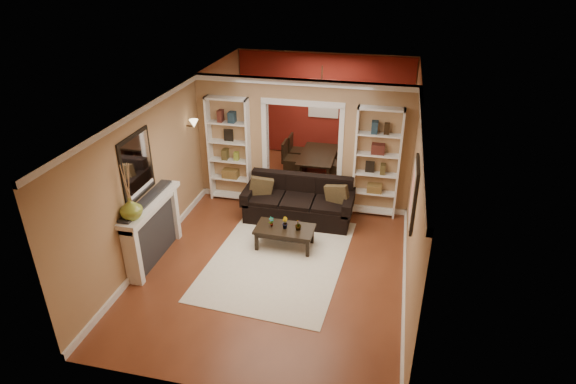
% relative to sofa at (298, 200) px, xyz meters
% --- Properties ---
extents(floor, '(8.00, 8.00, 0.00)m').
position_rel_sofa_xyz_m(floor, '(-0.08, -0.45, -0.43)').
color(floor, brown).
rests_on(floor, ground).
extents(ceiling, '(8.00, 8.00, 0.00)m').
position_rel_sofa_xyz_m(ceiling, '(-0.08, -0.45, 2.27)').
color(ceiling, white).
rests_on(ceiling, ground).
extents(wall_back, '(8.00, 0.00, 8.00)m').
position_rel_sofa_xyz_m(wall_back, '(-0.08, 3.55, 0.92)').
color(wall_back, tan).
rests_on(wall_back, ground).
extents(wall_front, '(8.00, 0.00, 8.00)m').
position_rel_sofa_xyz_m(wall_front, '(-0.08, -4.45, 0.92)').
color(wall_front, tan).
rests_on(wall_front, ground).
extents(wall_left, '(0.00, 8.00, 8.00)m').
position_rel_sofa_xyz_m(wall_left, '(-2.33, -0.45, 0.92)').
color(wall_left, tan).
rests_on(wall_left, ground).
extents(wall_right, '(0.00, 8.00, 8.00)m').
position_rel_sofa_xyz_m(wall_right, '(2.17, -0.45, 0.92)').
color(wall_right, tan).
rests_on(wall_right, ground).
extents(partition_wall, '(4.50, 0.15, 2.70)m').
position_rel_sofa_xyz_m(partition_wall, '(-0.08, 0.75, 0.92)').
color(partition_wall, tan).
rests_on(partition_wall, floor).
extents(red_back_panel, '(4.44, 0.04, 2.64)m').
position_rel_sofa_xyz_m(red_back_panel, '(-0.08, 3.52, 0.89)').
color(red_back_panel, maroon).
rests_on(red_back_panel, floor).
extents(dining_window, '(0.78, 0.03, 0.98)m').
position_rel_sofa_xyz_m(dining_window, '(-0.08, 3.48, 1.12)').
color(dining_window, '#8CA5CC').
rests_on(dining_window, wall_back).
extents(area_rug, '(2.50, 3.35, 0.01)m').
position_rel_sofa_xyz_m(area_rug, '(-0.06, -1.47, -0.43)').
color(area_rug, silver).
rests_on(area_rug, floor).
extents(sofa, '(2.21, 0.95, 0.86)m').
position_rel_sofa_xyz_m(sofa, '(0.00, 0.00, 0.00)').
color(sofa, black).
rests_on(sofa, floor).
extents(pillow_left, '(0.48, 0.28, 0.46)m').
position_rel_sofa_xyz_m(pillow_left, '(-0.78, -0.02, 0.22)').
color(pillow_left, brown).
rests_on(pillow_left, sofa).
extents(pillow_right, '(0.48, 0.24, 0.46)m').
position_rel_sofa_xyz_m(pillow_right, '(0.78, -0.02, 0.22)').
color(pillow_right, brown).
rests_on(pillow_right, sofa).
extents(coffee_table, '(1.09, 0.60, 0.41)m').
position_rel_sofa_xyz_m(coffee_table, '(-0.03, -1.06, -0.23)').
color(coffee_table, black).
rests_on(coffee_table, floor).
extents(plant_left, '(0.12, 0.12, 0.19)m').
position_rel_sofa_xyz_m(plant_left, '(-0.28, -1.06, 0.07)').
color(plant_left, '#336626').
rests_on(plant_left, coffee_table).
extents(plant_center, '(0.14, 0.15, 0.22)m').
position_rel_sofa_xyz_m(plant_center, '(-0.03, -1.06, 0.08)').
color(plant_center, '#336626').
rests_on(plant_center, coffee_table).
extents(plant_right, '(0.16, 0.16, 0.21)m').
position_rel_sofa_xyz_m(plant_right, '(0.22, -1.06, 0.08)').
color(plant_right, '#336626').
rests_on(plant_right, coffee_table).
extents(bookshelf_left, '(0.90, 0.30, 2.30)m').
position_rel_sofa_xyz_m(bookshelf_left, '(-1.63, 0.58, 0.72)').
color(bookshelf_left, white).
rests_on(bookshelf_left, floor).
extents(bookshelf_right, '(0.90, 0.30, 2.30)m').
position_rel_sofa_xyz_m(bookshelf_right, '(1.47, 0.58, 0.72)').
color(bookshelf_right, white).
rests_on(bookshelf_right, floor).
extents(fireplace, '(0.32, 1.70, 1.16)m').
position_rel_sofa_xyz_m(fireplace, '(-2.17, -1.95, 0.15)').
color(fireplace, white).
rests_on(fireplace, floor).
extents(vase, '(0.46, 0.46, 0.37)m').
position_rel_sofa_xyz_m(vase, '(-2.17, -2.53, 0.91)').
color(vase, olive).
rests_on(vase, fireplace).
extents(mirror, '(0.03, 0.95, 1.10)m').
position_rel_sofa_xyz_m(mirror, '(-2.31, -1.95, 1.37)').
color(mirror, silver).
rests_on(mirror, wall_left).
extents(wall_sconce, '(0.18, 0.18, 0.22)m').
position_rel_sofa_xyz_m(wall_sconce, '(-2.23, 0.10, 1.40)').
color(wall_sconce, '#FFE0A5').
rests_on(wall_sconce, wall_left).
extents(framed_art, '(0.04, 0.85, 1.05)m').
position_rel_sofa_xyz_m(framed_art, '(2.13, -1.45, 1.12)').
color(framed_art, black).
rests_on(framed_art, wall_right).
extents(dining_table, '(1.51, 0.84, 0.53)m').
position_rel_sofa_xyz_m(dining_table, '(0.04, 2.28, -0.17)').
color(dining_table, black).
rests_on(dining_table, floor).
extents(dining_chair_nw, '(0.60, 0.60, 0.92)m').
position_rel_sofa_xyz_m(dining_chair_nw, '(-0.51, 1.98, 0.03)').
color(dining_chair_nw, black).
rests_on(dining_chair_nw, floor).
extents(dining_chair_ne, '(0.55, 0.55, 0.89)m').
position_rel_sofa_xyz_m(dining_chair_ne, '(0.59, 1.98, 0.01)').
color(dining_chair_ne, black).
rests_on(dining_chair_ne, floor).
extents(dining_chair_sw, '(0.50, 0.50, 0.87)m').
position_rel_sofa_xyz_m(dining_chair_sw, '(-0.51, 2.58, 0.00)').
color(dining_chair_sw, black).
rests_on(dining_chair_sw, floor).
extents(dining_chair_se, '(0.41, 0.41, 0.79)m').
position_rel_sofa_xyz_m(dining_chair_se, '(0.59, 2.58, -0.04)').
color(dining_chair_se, black).
rests_on(dining_chair_se, floor).
extents(chandelier, '(0.50, 0.50, 0.30)m').
position_rel_sofa_xyz_m(chandelier, '(-0.08, 2.25, 1.59)').
color(chandelier, '#312516').
rests_on(chandelier, ceiling).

